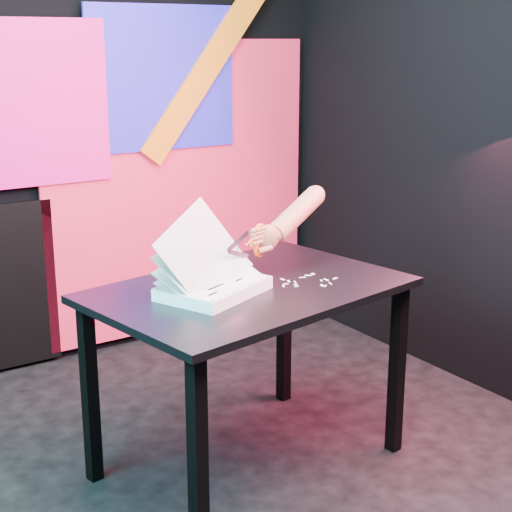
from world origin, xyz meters
TOP-DOWN VIEW (x-y plane):
  - room at (0.00, 0.00)m, footprint 3.01×3.01m
  - backdrop at (0.06, 1.46)m, footprint 2.88×0.05m
  - work_table at (0.16, 0.03)m, footprint 1.26×0.94m
  - printout_stack at (-0.00, 0.02)m, footprint 0.47×0.40m
  - scissors at (0.25, 0.11)m, footprint 0.23×0.09m
  - hand_forearm at (0.47, 0.19)m, footprint 0.45×0.20m
  - paper_clippings at (0.38, -0.04)m, footprint 0.25×0.18m

SIDE VIEW (x-z plane):
  - work_table at x=0.16m, z-range 0.28..1.03m
  - paper_clippings at x=0.38m, z-range 0.75..0.75m
  - printout_stack at x=0.00m, z-range 0.61..0.96m
  - scissors at x=0.25m, z-range 0.83..0.96m
  - hand_forearm at x=0.47m, z-range 0.84..1.05m
  - backdrop at x=0.06m, z-range -0.08..2.00m
  - room at x=0.00m, z-range 0.00..2.71m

